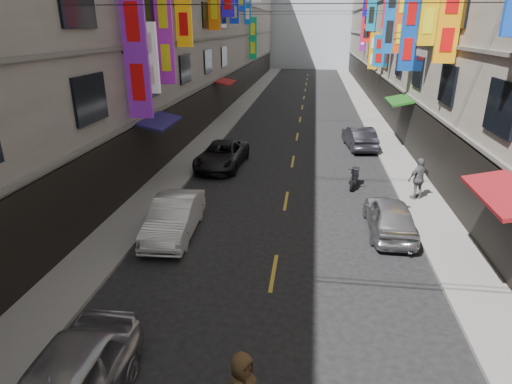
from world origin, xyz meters
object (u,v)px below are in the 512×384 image
(scooter_far_right, at_px, (354,178))
(pedestrian_rfar, at_px, (419,179))
(car_left_mid, at_px, (174,217))
(car_right_mid, at_px, (390,216))
(car_left_far, at_px, (222,155))
(car_right_far, at_px, (359,137))

(scooter_far_right, xyz_separation_m, pedestrian_rfar, (2.59, -1.54, 0.61))
(scooter_far_right, height_order, car_left_mid, car_left_mid)
(car_right_mid, bearing_deg, car_left_far, -42.56)
(car_right_far, bearing_deg, scooter_far_right, 75.82)
(pedestrian_rfar, bearing_deg, car_right_mid, 35.36)
(scooter_far_right, relative_size, pedestrian_rfar, 0.96)
(car_left_mid, distance_m, pedestrian_rfar, 10.60)
(car_left_mid, distance_m, car_right_far, 15.44)
(car_left_mid, relative_size, pedestrian_rfar, 2.31)
(car_right_far, xyz_separation_m, pedestrian_rfar, (1.71, -8.76, 0.35))
(car_right_mid, xyz_separation_m, car_right_far, (0.00, 12.10, 0.02))
(car_left_mid, bearing_deg, pedestrian_rfar, 22.38)
(scooter_far_right, height_order, car_right_far, car_right_far)
(car_left_far, xyz_separation_m, car_right_mid, (7.82, -7.14, 0.01))
(car_left_mid, relative_size, car_left_far, 0.89)
(scooter_far_right, relative_size, car_left_mid, 0.42)
(scooter_far_right, distance_m, pedestrian_rfar, 3.07)
(scooter_far_right, distance_m, car_left_far, 7.30)
(scooter_far_right, height_order, car_left_far, car_left_far)
(car_left_mid, bearing_deg, car_right_far, 56.43)
(car_right_far, bearing_deg, car_right_mid, 82.79)
(car_left_mid, bearing_deg, car_right_mid, 5.62)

